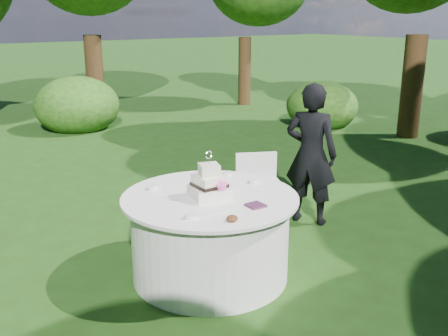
% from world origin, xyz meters
% --- Properties ---
extents(ground, '(80.00, 80.00, 0.00)m').
position_xyz_m(ground, '(0.00, 0.00, 0.00)').
color(ground, '#1D390F').
rests_on(ground, ground).
extents(napkins, '(0.14, 0.14, 0.02)m').
position_xyz_m(napkins, '(0.17, -0.43, 0.78)').
color(napkins, '#491F3C').
rests_on(napkins, table).
extents(feather_plume, '(0.48, 0.07, 0.01)m').
position_xyz_m(feather_plume, '(-0.30, -0.39, 0.78)').
color(feather_plume, white).
rests_on(feather_plume, table).
extents(guest, '(0.63, 0.70, 1.60)m').
position_xyz_m(guest, '(1.63, 0.45, 0.80)').
color(guest, black).
rests_on(guest, ground).
extents(table, '(1.56, 1.56, 0.77)m').
position_xyz_m(table, '(0.00, 0.00, 0.39)').
color(table, silver).
rests_on(table, ground).
extents(cake, '(0.36, 0.36, 0.42)m').
position_xyz_m(cake, '(-0.02, -0.03, 0.88)').
color(cake, white).
rests_on(cake, table).
extents(chair, '(0.59, 0.59, 0.90)m').
position_xyz_m(chair, '(0.89, 0.45, 0.52)').
color(chair, white).
rests_on(chair, ground).
extents(votives, '(1.05, 0.91, 0.04)m').
position_xyz_m(votives, '(0.07, 0.13, 0.79)').
color(votives, white).
rests_on(votives, table).
extents(petal_cups, '(0.60, 1.16, 0.05)m').
position_xyz_m(petal_cups, '(0.08, -0.05, 0.79)').
color(petal_cups, '#562D16').
rests_on(petal_cups, table).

